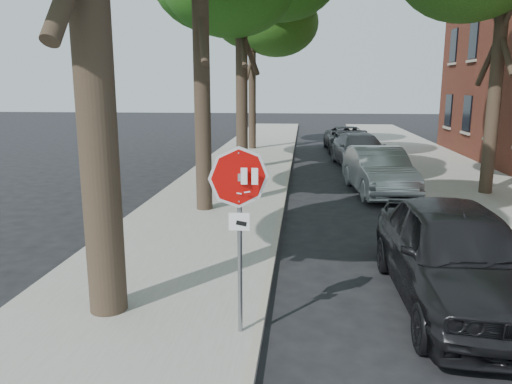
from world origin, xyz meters
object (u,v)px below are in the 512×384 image
Objects in this scene: tree_far at (252,14)px; car_b at (378,171)px; car_a at (456,254)px; car_d at (347,139)px; stop_sign at (239,205)px; car_c at (360,150)px.

tree_far is 13.83m from car_b.
car_a is 19.42m from car_d.
car_b is 10.82m from car_d.
stop_sign is at bearing -101.01° from car_d.
car_b is at bearing 88.87° from car_a.
car_a reaches higher than car_c.
stop_sign reaches higher than car_c.
car_b reaches higher than car_d.
tree_far is 1.94× the size of car_d.
tree_far reaches higher than car_b.
car_d is (-0.12, 5.20, -0.05)m from car_c.
car_b is 0.92× the size of car_c.
car_d is at bearing 89.23° from car_a.
car_a reaches higher than car_d.
tree_far reaches higher than car_a.
car_d is (-0.12, 10.82, -0.09)m from car_b.
stop_sign is 21.22m from car_d.
tree_far is 8.36m from car_d.
car_c is at bearing 88.87° from car_a.
stop_sign is 3.80m from car_a.
stop_sign is at bearing -109.40° from car_c.
tree_far reaches higher than car_c.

